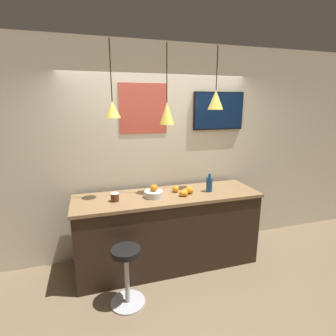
{
  "coord_description": "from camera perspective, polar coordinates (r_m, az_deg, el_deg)",
  "views": [
    {
      "loc": [
        -0.92,
        -2.35,
        2.12
      ],
      "look_at": [
        0.0,
        0.68,
        1.34
      ],
      "focal_mm": 28.0,
      "sensor_mm": 36.0,
      "label": 1
    }
  ],
  "objects": [
    {
      "name": "juice_bottle",
      "position": [
        3.49,
        8.98,
        -3.47
      ],
      "size": [
        0.08,
        0.08,
        0.24
      ],
      "color": "navy",
      "rests_on": "service_counter"
    },
    {
      "name": "ground_plane",
      "position": [
        3.29,
        3.85,
        -26.26
      ],
      "size": [
        14.0,
        14.0,
        0.0
      ],
      "primitive_type": "plane",
      "color": "#756047"
    },
    {
      "name": "orange_pile",
      "position": [
        3.37,
        3.54,
        -5.03
      ],
      "size": [
        0.24,
        0.27,
        0.09
      ],
      "color": "orange",
      "rests_on": "service_counter"
    },
    {
      "name": "spread_jar",
      "position": [
        3.19,
        -11.49,
        -6.23
      ],
      "size": [
        0.1,
        0.1,
        0.1
      ],
      "color": "#562D19",
      "rests_on": "service_counter"
    },
    {
      "name": "bar_stool",
      "position": [
        3.0,
        -9.0,
        -20.92
      ],
      "size": [
        0.38,
        0.38,
        0.66
      ],
      "color": "#B7B7BC",
      "rests_on": "ground_plane"
    },
    {
      "name": "wall_poster",
      "position": [
        3.53,
        -5.4,
        12.75
      ],
      "size": [
        0.63,
        0.01,
        0.64
      ],
      "color": "#C64C3D"
    },
    {
      "name": "pendant_lamp_left",
      "position": [
        3.09,
        -11.99,
        12.43
      ],
      "size": [
        0.18,
        0.18,
        0.84
      ],
      "color": "black"
    },
    {
      "name": "pendant_lamp_middle",
      "position": [
        3.21,
        -0.25,
        11.87
      ],
      "size": [
        0.18,
        0.18,
        0.93
      ],
      "color": "black"
    },
    {
      "name": "fruit_bowl",
      "position": [
        3.26,
        -3.12,
        -5.33
      ],
      "size": [
        0.23,
        0.23,
        0.16
      ],
      "color": "beige",
      "rests_on": "service_counter"
    },
    {
      "name": "service_counter",
      "position": [
        3.56,
        0.0,
        -13.32
      ],
      "size": [
        2.37,
        0.7,
        0.99
      ],
      "color": "black",
      "rests_on": "ground_plane"
    },
    {
      "name": "mounted_tv",
      "position": [
        3.88,
        10.95,
        12.11
      ],
      "size": [
        0.76,
        0.04,
        0.52
      ],
      "color": "black"
    },
    {
      "name": "pendant_lamp_right",
      "position": [
        3.45,
        10.34,
        14.42
      ],
      "size": [
        0.2,
        0.2,
        0.76
      ],
      "color": "black"
    },
    {
      "name": "back_wall",
      "position": [
        3.67,
        -2.1,
        3.31
      ],
      "size": [
        8.0,
        0.06,
        2.9
      ],
      "color": "beige",
      "rests_on": "ground_plane"
    }
  ]
}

